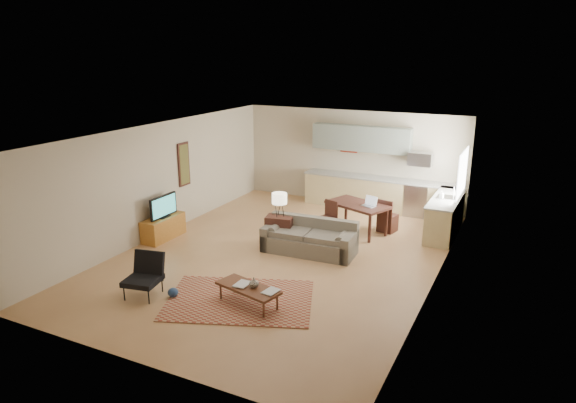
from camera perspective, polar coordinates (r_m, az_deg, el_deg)
The scene contains 25 objects.
room at distance 10.84m, azimuth -0.70°, elevation 0.61°, with size 9.00×9.00×9.00m.
kitchen_counter_back at distance 14.53m, azimuth 9.96°, elevation 0.85°, with size 4.26×0.64×0.92m, color tan, non-canonical shape.
kitchen_counter_right at distance 13.02m, azimuth 17.06°, elevation -1.49°, with size 0.64×2.26×0.92m, color tan, non-canonical shape.
kitchen_range at distance 14.29m, azimuth 14.18°, elevation 0.28°, with size 0.62×0.62×0.90m, color #A5A8AD.
kitchen_microwave at distance 14.05m, azimuth 14.51°, elevation 4.61°, with size 0.62×0.40×0.35m, color #A5A8AD.
upper_cabinets at distance 14.52m, azimuth 8.13°, elevation 6.95°, with size 2.80×0.34×0.70m, color gray.
window_right at distance 12.70m, azimuth 18.80°, elevation 3.02°, with size 0.02×1.40×1.05m, color white.
wall_art_left at distance 13.21m, azimuth -11.48°, elevation 4.07°, with size 0.06×0.42×1.10m, color olive, non-canonical shape.
triptych at distance 14.81m, azimuth 6.79°, elevation 6.40°, with size 1.70×0.04×0.50m, color beige, non-canonical shape.
rug at distance 9.41m, azimuth -5.38°, elevation -10.81°, with size 2.57×1.78×0.02m, color maroon.
sofa at distance 11.31m, azimuth 2.37°, elevation -3.95°, with size 2.12×0.92×0.74m, color #635D50, non-canonical shape.
coffee_table at distance 9.16m, azimuth -4.44°, elevation -10.41°, with size 1.20×0.48×0.36m, color #4C2716, non-canonical shape.
book_a at distance 9.20m, azimuth -5.74°, elevation -9.00°, with size 0.24×0.32×0.03m, color maroon.
book_b at distance 8.93m, azimuth -2.48°, elevation -9.77°, with size 0.27×0.33×0.02m, color navy.
vase at distance 9.01m, azimuth -3.82°, elevation -8.98°, with size 0.18×0.18×0.18m, color black.
armchair at distance 9.72m, azimuth -15.88°, elevation -8.01°, with size 0.68×0.68×0.78m, color black, non-canonical shape.
tv_credenza at distance 12.54m, azimuth -13.67°, elevation -2.84°, with size 0.44×1.16×0.53m, color #9C6022, non-canonical shape.
tv at distance 12.35m, azimuth -13.68°, elevation -0.53°, with size 0.09×0.89×0.53m, color black, non-canonical shape.
console_table at distance 11.71m, azimuth -0.94°, elevation -3.29°, with size 0.60×0.40×0.70m, color #331813, non-canonical shape.
table_lamp at distance 11.52m, azimuth -0.95°, elevation -0.32°, with size 0.34×0.34×0.56m, color beige, non-canonical shape.
dining_table at distance 12.64m, azimuth 7.70°, elevation -1.84°, with size 1.47×0.84×0.75m, color #331813, non-canonical shape.
dining_chair_near at distance 12.45m, azimuth 4.27°, elevation -1.83°, with size 0.39×0.41×0.83m, color #331813, non-canonical shape.
dining_chair_far at distance 12.85m, azimuth 11.05°, elevation -1.47°, with size 0.40×0.42×0.84m, color #331813, non-canonical shape.
laptop at distance 12.32m, azimuth 8.94°, elevation 0.01°, with size 0.31×0.24×0.24m, color #A5A8AD, non-canonical shape.
soap_bottle at distance 12.72m, azimuth 16.70°, elevation 0.74°, with size 0.10×0.10×0.19m, color beige.
Camera 1 is at (4.70, -9.31, 4.32)m, focal length 32.00 mm.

